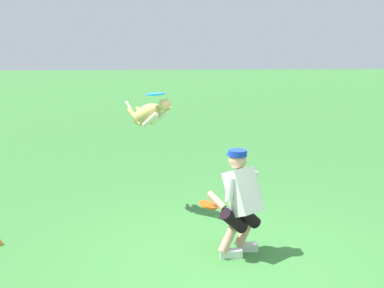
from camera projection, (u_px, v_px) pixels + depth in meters
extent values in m
plane|color=#377535|center=(230.00, 266.00, 5.95)|extent=(60.00, 60.00, 0.00)
cube|color=silver|center=(247.00, 247.00, 6.35)|extent=(0.26, 0.10, 0.10)
cylinder|color=tan|center=(244.00, 232.00, 6.34)|extent=(0.31, 0.28, 0.37)
cylinder|color=black|center=(247.00, 216.00, 6.23)|extent=(0.41, 0.37, 0.37)
cube|color=silver|center=(231.00, 254.00, 6.16)|extent=(0.26, 0.10, 0.10)
cylinder|color=tan|center=(229.00, 237.00, 6.16)|extent=(0.31, 0.28, 0.37)
cylinder|color=black|center=(234.00, 221.00, 6.08)|extent=(0.41, 0.37, 0.37)
cube|color=silver|center=(243.00, 191.00, 6.06)|extent=(0.52, 0.53, 0.58)
cylinder|color=silver|center=(253.00, 183.00, 6.19)|extent=(0.16, 0.16, 0.29)
cylinder|color=silver|center=(230.00, 190.00, 5.93)|extent=(0.16, 0.16, 0.29)
cylinder|color=tan|center=(217.00, 201.00, 6.10)|extent=(0.24, 0.28, 0.19)
cylinder|color=tan|center=(252.00, 194.00, 6.27)|extent=(0.16, 0.15, 0.27)
sphere|color=tan|center=(238.00, 160.00, 6.06)|extent=(0.21, 0.21, 0.21)
cylinder|color=#1736B0|center=(238.00, 153.00, 6.04)|extent=(0.22, 0.22, 0.07)
cylinder|color=#1736B0|center=(232.00, 154.00, 6.12)|extent=(0.12, 0.12, 0.02)
ellipsoid|color=tan|center=(147.00, 115.00, 7.44)|extent=(0.63, 0.64, 0.50)
ellipsoid|color=beige|center=(154.00, 118.00, 7.34)|extent=(0.13, 0.19, 0.16)
sphere|color=tan|center=(165.00, 106.00, 7.14)|extent=(0.17, 0.17, 0.17)
cone|color=tan|center=(170.00, 108.00, 7.09)|extent=(0.13, 0.13, 0.09)
cone|color=tan|center=(161.00, 100.00, 7.10)|extent=(0.06, 0.06, 0.07)
cone|color=tan|center=(167.00, 100.00, 7.18)|extent=(0.06, 0.06, 0.07)
cylinder|color=beige|center=(151.00, 119.00, 7.28)|extent=(0.27, 0.28, 0.25)
cylinder|color=beige|center=(159.00, 118.00, 7.39)|extent=(0.27, 0.28, 0.25)
cylinder|color=tan|center=(135.00, 117.00, 7.50)|extent=(0.27, 0.28, 0.25)
cylinder|color=tan|center=(143.00, 115.00, 7.62)|extent=(0.27, 0.28, 0.25)
cylinder|color=beige|center=(130.00, 109.00, 7.67)|extent=(0.17, 0.18, 0.23)
cylinder|color=#1E90E4|center=(155.00, 94.00, 7.11)|extent=(0.36, 0.36, 0.05)
cylinder|color=#F45812|center=(208.00, 205.00, 6.20)|extent=(0.32, 0.33, 0.11)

